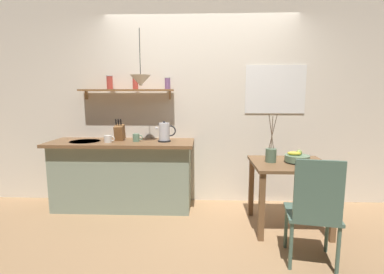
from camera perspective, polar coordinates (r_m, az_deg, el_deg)
name	(u,v)px	position (r m, az deg, el deg)	size (l,w,h in m)	color
ground_plane	(200,218)	(3.53, 1.53, -16.08)	(14.00, 14.00, 0.00)	#A87F56
back_wall	(216,104)	(3.86, 4.77, 6.74)	(6.80, 0.11, 2.70)	silver
kitchen_counter	(123,174)	(3.82, -13.72, -7.25)	(1.83, 0.63, 0.88)	gray
wall_shelf	(129,88)	(3.83, -12.56, 9.64)	(1.23, 0.20, 0.31)	brown
dining_table	(290,175)	(3.29, 19.06, -7.18)	(0.81, 0.72, 0.74)	brown
dining_chair_near	(314,208)	(2.66, 23.42, -13.02)	(0.49, 0.48, 0.96)	#4C6B5B
fruit_bowl	(297,158)	(3.27, 20.38, -3.96)	(0.26, 0.26, 0.13)	slate
twig_vase	(271,155)	(3.20, 15.62, -3.43)	(0.12, 0.12, 0.53)	#567056
electric_kettle	(165,132)	(3.56, -5.55, 0.94)	(0.25, 0.16, 0.26)	black
knife_block	(120,132)	(3.75, -14.38, 0.94)	(0.11, 0.17, 0.28)	brown
coffee_mug_by_sink	(108,139)	(3.65, -16.52, -0.37)	(0.13, 0.09, 0.09)	white
coffee_mug_spare	(136,138)	(3.63, -11.13, -0.14)	(0.13, 0.08, 0.10)	slate
pendant_lamp	(141,80)	(3.45, -10.33, 11.18)	(0.24, 0.24, 0.65)	black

